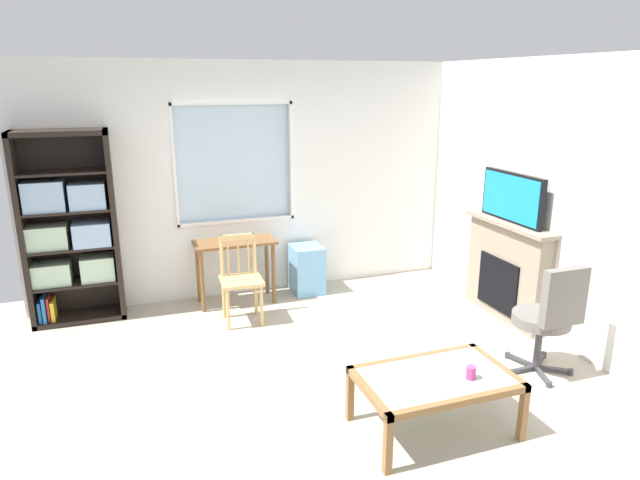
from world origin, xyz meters
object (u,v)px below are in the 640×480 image
(desk_under_window, at_px, (235,252))
(plastic_drawer_unit, at_px, (307,269))
(wooden_chair, at_px, (241,278))
(fireplace, at_px, (506,269))
(coffee_table, at_px, (435,383))
(bookshelf, at_px, (70,231))
(tv, at_px, (512,197))
(sippy_cup, at_px, (471,372))
(office_chair, at_px, (549,315))

(desk_under_window, xyz_separation_m, plastic_drawer_unit, (0.85, 0.05, -0.31))
(plastic_drawer_unit, bearing_deg, desk_under_window, -176.63)
(wooden_chair, bearing_deg, fireplace, -17.39)
(plastic_drawer_unit, relative_size, coffee_table, 0.52)
(bookshelf, distance_m, coffee_table, 3.91)
(tv, bearing_deg, fireplace, 0.00)
(fireplace, xyz_separation_m, sippy_cup, (-1.53, -1.62, -0.05))
(wooden_chair, xyz_separation_m, fireplace, (2.63, -0.82, 0.06))
(office_chair, bearing_deg, desk_under_window, 130.65)
(office_chair, bearing_deg, plastic_drawer_unit, 116.84)
(office_chair, distance_m, sippy_cup, 1.18)
(bookshelf, relative_size, plastic_drawer_unit, 3.49)
(desk_under_window, height_order, tv, tv)
(wooden_chair, distance_m, coffee_table, 2.50)
(bookshelf, height_order, desk_under_window, bookshelf)
(tv, bearing_deg, sippy_cup, -133.06)
(wooden_chair, xyz_separation_m, tv, (2.61, -0.82, 0.83))
(fireplace, distance_m, sippy_cup, 2.23)
(plastic_drawer_unit, bearing_deg, fireplace, -38.65)
(desk_under_window, distance_m, office_chair, 3.27)
(sippy_cup, bearing_deg, fireplace, 46.60)
(desk_under_window, xyz_separation_m, tv, (2.57, -1.34, 0.70))
(desk_under_window, height_order, fireplace, fireplace)
(fireplace, relative_size, tv, 1.38)
(office_chair, bearing_deg, bookshelf, 145.54)
(bookshelf, distance_m, office_chair, 4.60)
(wooden_chair, distance_m, plastic_drawer_unit, 1.07)
(plastic_drawer_unit, xyz_separation_m, office_chair, (1.28, -2.53, 0.27))
(tv, bearing_deg, bookshelf, 161.03)
(desk_under_window, bearing_deg, bookshelf, 176.16)
(sippy_cup, bearing_deg, wooden_chair, 114.32)
(bookshelf, distance_m, sippy_cup, 4.11)
(plastic_drawer_unit, bearing_deg, tv, -38.94)
(wooden_chair, distance_m, office_chair, 2.94)
(office_chair, relative_size, coffee_table, 0.92)
(bookshelf, height_order, tv, bookshelf)
(coffee_table, xyz_separation_m, sippy_cup, (0.21, -0.11, 0.10))
(wooden_chair, height_order, office_chair, office_chair)
(wooden_chair, relative_size, plastic_drawer_unit, 1.60)
(office_chair, relative_size, sippy_cup, 11.11)
(plastic_drawer_unit, bearing_deg, sippy_cup, -86.06)
(tv, distance_m, coffee_table, 2.46)
(plastic_drawer_unit, height_order, coffee_table, plastic_drawer_unit)
(tv, height_order, coffee_table, tv)
(coffee_table, bearing_deg, plastic_drawer_unit, 89.99)
(tv, relative_size, coffee_table, 0.82)
(wooden_chair, height_order, tv, tv)
(plastic_drawer_unit, bearing_deg, office_chair, -63.16)
(tv, bearing_deg, coffee_table, -138.80)
(fireplace, bearing_deg, wooden_chair, 162.61)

